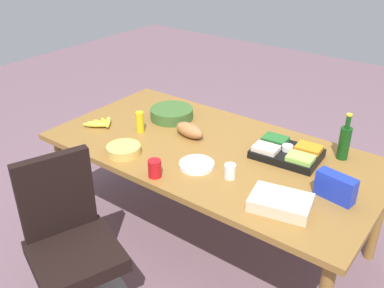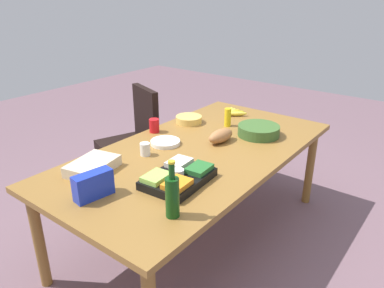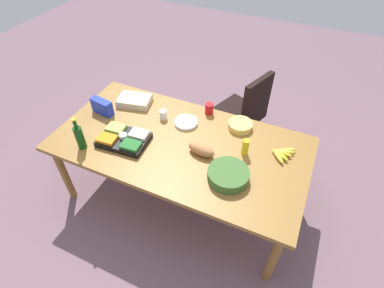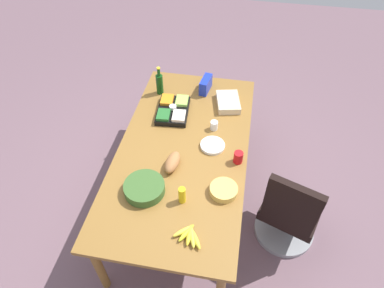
{
  "view_description": "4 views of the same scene",
  "coord_description": "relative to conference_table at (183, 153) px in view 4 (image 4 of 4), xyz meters",
  "views": [
    {
      "loc": [
        -1.43,
        2.12,
        2.15
      ],
      "look_at": [
        0.1,
        0.1,
        0.79
      ],
      "focal_mm": 40.53,
      "sensor_mm": 36.0,
      "label": 1
    },
    {
      "loc": [
        -1.94,
        -1.45,
        1.83
      ],
      "look_at": [
        0.02,
        0.06,
        0.77
      ],
      "focal_mm": 34.49,
      "sensor_mm": 36.0,
      "label": 2
    },
    {
      "loc": [
        0.89,
        -1.7,
        2.58
      ],
      "look_at": [
        0.13,
        -0.03,
        0.81
      ],
      "focal_mm": 28.15,
      "sensor_mm": 36.0,
      "label": 3
    },
    {
      "loc": [
        2.02,
        0.45,
        2.96
      ],
      "look_at": [
        0.03,
        0.08,
        0.84
      ],
      "focal_mm": 31.6,
      "sensor_mm": 36.0,
      "label": 4
    }
  ],
  "objects": [
    {
      "name": "ground_plane",
      "position": [
        0.0,
        0.0,
        -0.68
      ],
      "size": [
        10.0,
        10.0,
        0.0
      ],
      "primitive_type": "plane",
      "color": "#725661"
    },
    {
      "name": "conference_table",
      "position": [
        0.0,
        0.0,
        0.0
      ],
      "size": [
        2.23,
        1.15,
        0.75
      ],
      "color": "olive",
      "rests_on": "ground"
    },
    {
      "name": "office_chair",
      "position": [
        0.29,
        1.0,
        -0.32
      ],
      "size": [
        0.62,
        0.62,
        0.97
      ],
      "color": "gray",
      "rests_on": "ground"
    },
    {
      "name": "mustard_bottle",
      "position": [
        0.56,
        0.1,
        0.14
      ],
      "size": [
        0.06,
        0.06,
        0.15
      ],
      "primitive_type": "cylinder",
      "rotation": [
        0.0,
        0.0,
        0.12
      ],
      "color": "yellow",
      "rests_on": "conference_table"
    },
    {
      "name": "salad_bowl",
      "position": [
        0.52,
        -0.21,
        0.11
      ],
      "size": [
        0.38,
        0.38,
        0.08
      ],
      "primitive_type": "cylinder",
      "rotation": [
        0.0,
        0.0,
        0.18
      ],
      "color": "#3B622B",
      "rests_on": "conference_table"
    },
    {
      "name": "bread_loaf",
      "position": [
        0.23,
        -0.05,
        0.11
      ],
      "size": [
        0.25,
        0.14,
        0.1
      ],
      "primitive_type": "ellipsoid",
      "rotation": [
        0.0,
        0.0,
        -0.12
      ],
      "color": "#A66D3E",
      "rests_on": "conference_table"
    },
    {
      "name": "chip_bowl",
      "position": [
        0.42,
        0.41,
        0.09
      ],
      "size": [
        0.27,
        0.27,
        0.06
      ],
      "primitive_type": "cylinder",
      "rotation": [
        0.0,
        0.0,
        -0.24
      ],
      "color": "#E2B958",
      "rests_on": "conference_table"
    },
    {
      "name": "sheet_cake",
      "position": [
        -0.67,
        0.33,
        0.1
      ],
      "size": [
        0.36,
        0.28,
        0.07
      ],
      "primitive_type": "cube",
      "rotation": [
        0.0,
        0.0,
        0.22
      ],
      "color": "beige",
      "rests_on": "conference_table"
    },
    {
      "name": "wine_bottle",
      "position": [
        -0.74,
        -0.4,
        0.18
      ],
      "size": [
        0.09,
        0.09,
        0.31
      ],
      "color": "#124314",
      "rests_on": "conference_table"
    },
    {
      "name": "veggie_tray",
      "position": [
        -0.45,
        -0.19,
        0.1
      ],
      "size": [
        0.44,
        0.33,
        0.09
      ],
      "color": "black",
      "rests_on": "conference_table"
    },
    {
      "name": "banana_bunch",
      "position": [
        0.85,
        0.22,
        0.09
      ],
      "size": [
        0.2,
        0.23,
        0.04
      ],
      "color": "yellow",
      "rests_on": "conference_table"
    },
    {
      "name": "paper_plate_stack",
      "position": [
        -0.06,
        0.26,
        0.08
      ],
      "size": [
        0.25,
        0.25,
        0.03
      ],
      "primitive_type": "cylinder",
      "rotation": [
        0.0,
        0.0,
        0.15
      ],
      "color": "white",
      "rests_on": "conference_table"
    },
    {
      "name": "paper_cup",
      "position": [
        -0.29,
        0.24,
        0.11
      ],
      "size": [
        0.08,
        0.08,
        0.09
      ],
      "primitive_type": "cylinder",
      "rotation": [
        0.0,
        0.0,
        0.24
      ],
      "color": "white",
      "rests_on": "conference_table"
    },
    {
      "name": "chip_bag_blue",
      "position": [
        -0.87,
        0.07,
        0.14
      ],
      "size": [
        0.23,
        0.11,
        0.15
      ],
      "primitive_type": "cube",
      "rotation": [
        0.0,
        0.0,
        -0.16
      ],
      "color": "#1C34C1",
      "rests_on": "conference_table"
    },
    {
      "name": "red_solo_cup",
      "position": [
        0.08,
        0.49,
        0.12
      ],
      "size": [
        0.08,
        0.08,
        0.11
      ],
      "primitive_type": "cylinder",
      "rotation": [
        0.0,
        0.0,
        -0.01
      ],
      "color": "red",
      "rests_on": "conference_table"
    }
  ]
}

